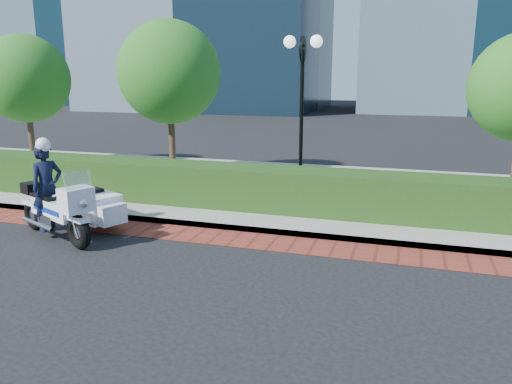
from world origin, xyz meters
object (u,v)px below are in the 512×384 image
(lamppost, at_px, (302,91))
(tree_a, at_px, (25,79))
(police_motorcycle, at_px, (68,201))
(tree_b, at_px, (169,73))

(lamppost, relative_size, tree_a, 0.92)
(tree_a, distance_m, police_motorcycle, 8.58)
(tree_b, bearing_deg, lamppost, -16.11)
(lamppost, distance_m, police_motorcycle, 6.44)
(lamppost, bearing_deg, tree_a, 172.59)
(tree_a, bearing_deg, police_motorcycle, -44.17)
(lamppost, height_order, tree_a, tree_a)
(tree_a, distance_m, tree_b, 5.50)
(lamppost, bearing_deg, police_motorcycle, -132.89)
(lamppost, distance_m, tree_b, 4.71)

